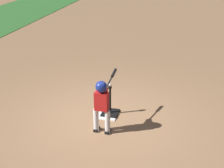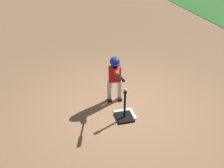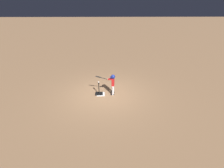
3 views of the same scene
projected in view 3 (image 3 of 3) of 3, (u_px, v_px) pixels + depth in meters
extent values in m
plane|color=#99704C|center=(105.00, 94.00, 9.81)|extent=(90.00, 90.00, 0.00)
cube|color=white|center=(101.00, 94.00, 9.79)|extent=(0.45, 0.45, 0.02)
cube|color=black|center=(99.00, 94.00, 9.82)|extent=(0.41, 0.37, 0.04)
cylinder|color=black|center=(99.00, 89.00, 9.68)|extent=(0.05, 0.05, 0.62)
cylinder|color=black|center=(99.00, 83.00, 9.53)|extent=(0.08, 0.08, 0.05)
cylinder|color=silver|center=(113.00, 91.00, 9.63)|extent=(0.12, 0.12, 0.53)
cube|color=black|center=(112.00, 94.00, 9.74)|extent=(0.19, 0.10, 0.06)
cylinder|color=silver|center=(113.00, 89.00, 9.86)|extent=(0.12, 0.12, 0.53)
cube|color=black|center=(113.00, 92.00, 9.96)|extent=(0.19, 0.10, 0.06)
cube|color=red|center=(113.00, 82.00, 9.54)|extent=(0.17, 0.29, 0.39)
sphere|color=#936B4C|center=(113.00, 77.00, 9.41)|extent=(0.20, 0.20, 0.20)
sphere|color=navy|center=(113.00, 77.00, 9.40)|extent=(0.24, 0.24, 0.24)
cube|color=navy|center=(111.00, 77.00, 9.42)|extent=(0.13, 0.18, 0.01)
cylinder|color=red|center=(110.00, 79.00, 9.43)|extent=(0.32, 0.19, 0.11)
cylinder|color=red|center=(110.00, 79.00, 9.51)|extent=(0.32, 0.15, 0.11)
sphere|color=#936B4C|center=(108.00, 79.00, 9.49)|extent=(0.10, 0.10, 0.10)
cylinder|color=black|center=(102.00, 78.00, 9.46)|extent=(0.64, 0.08, 0.20)
cylinder|color=black|center=(98.00, 77.00, 9.45)|extent=(0.28, 0.08, 0.13)
cylinder|color=black|center=(108.00, 79.00, 9.49)|extent=(0.03, 0.05, 0.05)
sphere|color=white|center=(99.00, 82.00, 9.50)|extent=(0.07, 0.07, 0.07)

